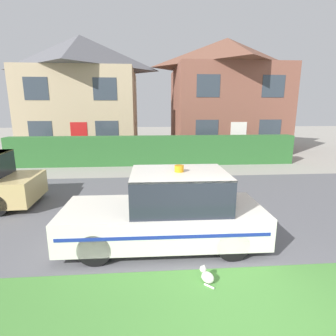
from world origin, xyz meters
TOP-DOWN VIEW (x-y plane):
  - ground_plane at (0.00, 0.00)m, footprint 80.00×80.00m
  - road_strip at (0.00, 4.71)m, footprint 28.00×6.74m
  - lawn_verge at (0.00, 0.02)m, footprint 28.00×2.65m
  - garden_hedge at (-1.10, 10.70)m, footprint 14.82×0.72m
  - police_car at (-0.99, 2.36)m, footprint 4.26×1.73m
  - cat at (-0.43, 0.97)m, footprint 0.27×0.33m
  - house_left at (-5.87, 16.50)m, footprint 7.55×6.31m
  - house_right at (4.19, 16.29)m, footprint 7.58×6.96m

SIDE VIEW (x-z plane):
  - ground_plane at x=0.00m, z-range 0.00..0.00m
  - lawn_verge at x=0.00m, z-range 0.00..0.01m
  - road_strip at x=0.00m, z-range 0.00..0.01m
  - cat at x=-0.43m, z-range -0.03..0.26m
  - police_car at x=-0.99m, z-range -0.12..1.62m
  - garden_hedge at x=-1.10m, z-range 0.00..1.51m
  - house_right at x=4.19m, z-range 0.07..7.74m
  - house_left at x=-5.87m, z-range 0.08..7.80m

